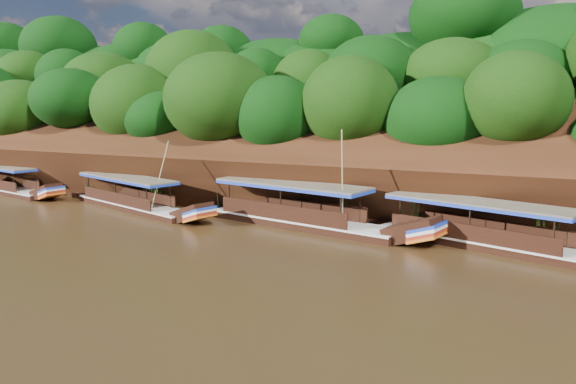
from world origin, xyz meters
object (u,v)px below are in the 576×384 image
Objects in this scene: boat_3 at (12,188)px; boat_2 at (139,203)px; boat_1 at (313,219)px; boat_0 at (506,241)px.

boat_2 is at bearing 6.84° from boat_3.
boat_2 is at bearing -168.27° from boat_1.
boat_1 is 13.20m from boat_2.
boat_2 is at bearing -164.01° from boat_0.
boat_1 reaches higher than boat_3.
boat_0 is at bearing 9.05° from boat_3.
boat_2 reaches higher than boat_0.
boat_2 reaches higher than boat_3.
boat_1 is 1.21× the size of boat_3.
boat_3 is (-38.62, 1.86, -0.04)m from boat_0.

